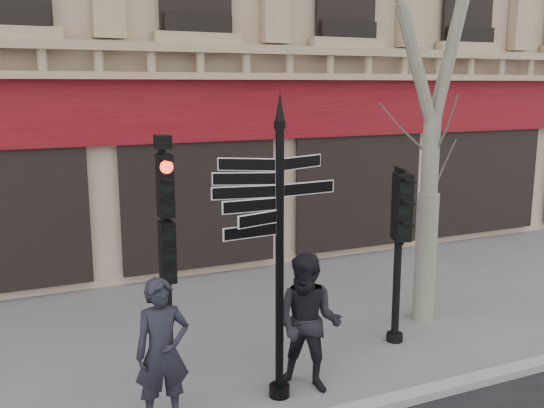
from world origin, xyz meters
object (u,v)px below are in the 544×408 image
Objects in this scene: traffic_signal_secondary at (399,226)px; pedestrian_b at (308,323)px; fingerpost at (280,198)px; traffic_signal_main at (166,227)px; pedestrian_a at (162,352)px.

pedestrian_b is at bearing -140.37° from traffic_signal_secondary.
fingerpost reaches higher than traffic_signal_main.
fingerpost is 1.46× the size of traffic_signal_secondary.
traffic_signal_main is 2.37m from pedestrian_b.
pedestrian_b is at bearing -35.96° from traffic_signal_main.
fingerpost is 2.38m from pedestrian_a.
pedestrian_a is (-4.05, -0.85, -1.01)m from traffic_signal_secondary.
traffic_signal_main is 3.67m from traffic_signal_secondary.
fingerpost is 2.73m from traffic_signal_secondary.
pedestrian_a is at bearing -106.19° from traffic_signal_main.
traffic_signal_main is at bearing 138.38° from fingerpost.
pedestrian_b is (0.44, 0.01, -1.76)m from fingerpost.
traffic_signal_main is at bearing -176.51° from pedestrian_b.
traffic_signal_secondary is at bearing 63.63° from pedestrian_b.
fingerpost is at bearing 1.60° from pedestrian_a.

